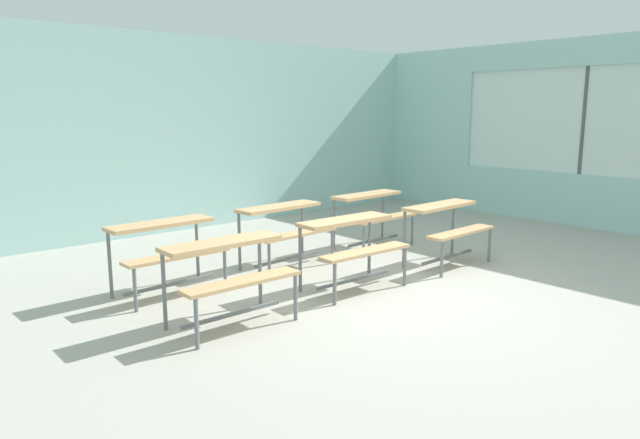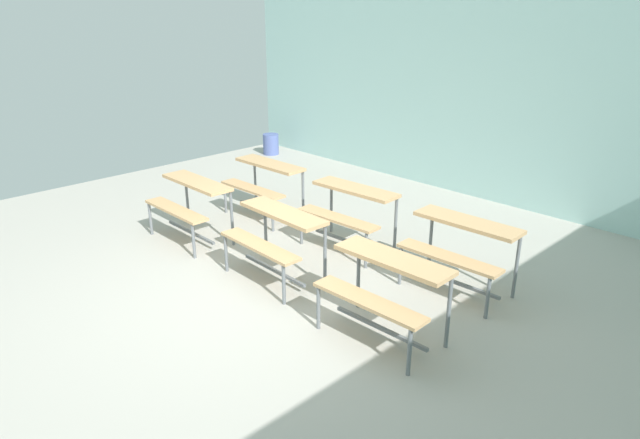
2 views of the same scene
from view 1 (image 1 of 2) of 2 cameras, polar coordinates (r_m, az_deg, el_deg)
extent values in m
cube|color=#ADA89E|center=(6.02, 7.49, -7.76)|extent=(10.00, 9.00, 0.05)
cube|color=#A8D1CC|center=(9.31, -13.75, 8.15)|extent=(10.00, 0.12, 3.00)
cube|color=#A8D1CC|center=(10.14, 26.57, 1.40)|extent=(0.12, 9.00, 0.85)
cube|color=#A8D1CC|center=(10.08, 27.73, 14.69)|extent=(0.12, 9.00, 0.45)
cube|color=#A8D1CC|center=(11.83, 10.85, 9.73)|extent=(0.12, 1.90, 1.70)
cube|color=silver|center=(10.24, 24.57, 8.83)|extent=(0.02, 4.20, 1.70)
cube|color=#4C5156|center=(10.24, 24.57, 8.83)|extent=(0.06, 0.05, 1.70)
cube|color=tan|center=(5.18, -9.66, -2.31)|extent=(1.10, 0.33, 0.04)
cube|color=tan|center=(4.99, -7.63, -6.09)|extent=(1.10, 0.23, 0.03)
cylinder|color=slate|center=(5.16, -15.12, -6.72)|extent=(0.04, 0.04, 0.72)
cylinder|color=slate|center=(5.65, -5.94, -4.89)|extent=(0.04, 0.04, 0.72)
cylinder|color=slate|center=(4.74, -12.07, -9.95)|extent=(0.04, 0.04, 0.44)
cylinder|color=slate|center=(5.26, -2.43, -7.61)|extent=(0.04, 0.04, 0.44)
cube|color=slate|center=(5.24, -8.63, -9.20)|extent=(1.00, 0.04, 0.03)
cube|color=tan|center=(6.15, 2.51, -0.10)|extent=(1.11, 0.36, 0.04)
cube|color=tan|center=(5.98, 4.53, -3.18)|extent=(1.11, 0.26, 0.03)
cylinder|color=slate|center=(6.02, -1.97, -3.84)|extent=(0.04, 0.04, 0.72)
cylinder|color=slate|center=(6.66, 4.89, -2.45)|extent=(0.04, 0.04, 0.72)
cylinder|color=slate|center=(5.65, 1.45, -6.31)|extent=(0.04, 0.04, 0.44)
cylinder|color=slate|center=(6.32, 8.35, -4.55)|extent=(0.04, 0.04, 0.44)
cube|color=slate|center=(6.20, 3.33, -5.93)|extent=(1.00, 0.06, 0.03)
cube|color=tan|center=(7.23, 11.74, 1.33)|extent=(1.11, 0.35, 0.04)
cube|color=tan|center=(7.11, 13.75, -1.22)|extent=(1.11, 0.25, 0.03)
cylinder|color=slate|center=(6.99, 8.30, -1.88)|extent=(0.04, 0.04, 0.72)
cylinder|color=slate|center=(7.78, 12.95, -0.75)|extent=(0.04, 0.04, 0.72)
cylinder|color=slate|center=(6.70, 11.92, -3.79)|extent=(0.04, 0.04, 0.44)
cylinder|color=slate|center=(7.52, 16.36, -2.41)|extent=(0.04, 0.04, 0.44)
cube|color=slate|center=(7.28, 12.45, -3.62)|extent=(1.00, 0.06, 0.03)
cube|color=tan|center=(6.18, -15.45, -0.42)|extent=(1.11, 0.35, 0.04)
cube|color=tan|center=(5.97, -13.90, -3.50)|extent=(1.11, 0.25, 0.03)
cylinder|color=slate|center=(6.18, -20.00, -4.11)|extent=(0.04, 0.04, 0.72)
cylinder|color=slate|center=(6.61, -12.01, -2.74)|extent=(0.04, 0.04, 0.72)
cylinder|color=slate|center=(5.73, -17.76, -6.58)|extent=(0.04, 0.04, 0.44)
cylinder|color=slate|center=(6.19, -9.34, -4.90)|extent=(0.04, 0.04, 0.44)
cube|color=slate|center=(6.21, -14.56, -6.23)|extent=(1.00, 0.06, 0.03)
cube|color=tan|center=(7.00, -4.05, 1.22)|extent=(1.12, 0.38, 0.04)
cube|color=tan|center=(6.81, -2.28, -1.42)|extent=(1.11, 0.28, 0.03)
cylinder|color=slate|center=(6.87, -7.95, -2.09)|extent=(0.04, 0.04, 0.72)
cylinder|color=slate|center=(7.49, -1.79, -0.92)|extent=(0.04, 0.04, 0.72)
cylinder|color=slate|center=(6.48, -5.03, -4.09)|extent=(0.04, 0.04, 0.44)
cylinder|color=slate|center=(7.14, 1.20, -2.66)|extent=(0.04, 0.04, 0.44)
cube|color=slate|center=(7.02, -3.25, -3.91)|extent=(1.00, 0.08, 0.03)
cube|color=tan|center=(8.00, 4.64, 2.42)|extent=(1.11, 0.35, 0.04)
cube|color=tan|center=(7.84, 6.34, 0.14)|extent=(1.11, 0.25, 0.03)
cylinder|color=slate|center=(7.80, 1.37, -0.45)|extent=(0.04, 0.04, 0.72)
cylinder|color=slate|center=(8.52, 6.18, 0.45)|extent=(0.04, 0.04, 0.72)
cylinder|color=slate|center=(7.46, 4.32, -2.10)|extent=(0.04, 0.04, 0.44)
cylinder|color=slate|center=(8.20, 9.07, -1.02)|extent=(0.04, 0.04, 0.44)
cube|color=slate|center=(8.02, 5.32, -2.08)|extent=(1.00, 0.06, 0.03)
camera|label=2|loc=(8.53, 45.28, 13.91)|focal=32.00mm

